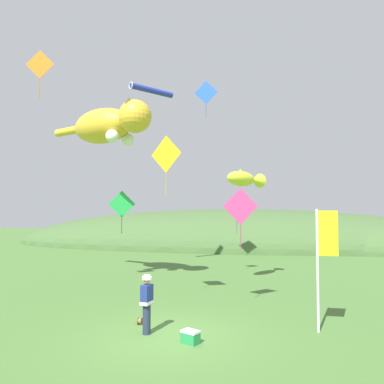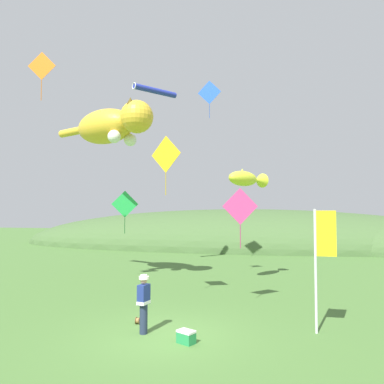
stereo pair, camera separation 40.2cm
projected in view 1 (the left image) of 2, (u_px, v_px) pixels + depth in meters
name	position (u px, v px, depth m)	size (l,w,h in m)	color
ground_plane	(167.00, 336.00, 11.13)	(120.00, 120.00, 0.00)	#477033
distant_hill_ridge	(261.00, 247.00, 38.28)	(51.51, 15.72, 7.73)	#426033
festival_attendant	(147.00, 302.00, 11.34)	(0.34, 0.47, 1.77)	#232D47
kite_spool	(140.00, 321.00, 12.25)	(0.13, 0.23, 0.23)	olive
picnic_cooler	(190.00, 337.00, 10.52)	(0.59, 0.52, 0.36)	#268C4C
festival_banner_pole	(323.00, 251.00, 11.56)	(0.66, 0.08, 3.78)	silver
kite_giant_cat	(109.00, 125.00, 19.27)	(6.54, 3.57, 2.13)	gold
kite_fish_windsock	(245.00, 179.00, 18.95)	(2.12, 2.84, 0.87)	yellow
kite_tube_streamer	(151.00, 90.00, 23.21)	(2.25, 2.59, 0.44)	#2633A5
kite_diamond_green	(122.00, 204.00, 21.01)	(1.33, 0.76, 2.41)	green
kite_diamond_gold	(166.00, 155.00, 14.95)	(1.38, 0.59, 2.39)	yellow
kite_diamond_violet	(237.00, 212.00, 22.51)	(0.95, 0.10, 1.85)	purple
kite_diamond_pink	(241.00, 207.00, 14.45)	(1.33, 0.52, 2.32)	#E53F8C
kite_diamond_orange	(40.00, 65.00, 15.88)	(1.21, 0.22, 2.12)	orange
kite_diamond_blue	(206.00, 93.00, 23.85)	(1.52, 0.12, 2.42)	blue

